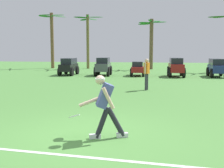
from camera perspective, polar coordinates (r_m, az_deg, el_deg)
The scene contains 13 objects.
ground_plane at distance 6.68m, azimuth -4.96°, elevation -10.25°, with size 80.00×80.00×0.00m, color #4F8B3E.
field_line_paint at distance 5.47m, azimuth -8.50°, elevation -14.19°, with size 25.36×0.10×0.01m, color white.
frisbee_thrower at distance 6.24m, azimuth -1.45°, elevation -3.90°, with size 1.13×0.48×1.42m.
frisbee_in_flight at distance 6.45m, azimuth -7.68°, elevation -6.46°, with size 0.34×0.34×0.10m.
teammate_near_sideline at distance 13.94m, azimuth 7.05°, elevation 2.60°, with size 0.29×0.49×1.56m.
parked_car_slot_a at distance 22.76m, azimuth -8.77°, elevation 3.65°, with size 1.21×2.43×1.34m.
parked_car_slot_b at distance 22.02m, azimuth -1.79°, elevation 3.67°, with size 1.28×2.40×1.40m.
parked_car_slot_c at distance 21.86m, azimuth 5.19°, elevation 3.16°, with size 1.21×2.25×1.10m.
parked_car_slot_d at distance 21.61m, azimuth 12.88°, elevation 3.45°, with size 1.25×2.39×1.40m.
parked_car_slot_e at distance 22.30m, azimuth 20.49°, elevation 3.23°, with size 1.15×2.40×1.34m.
palm_tree_far_left at distance 31.93m, azimuth -12.08°, elevation 9.55°, with size 2.96×3.44×6.03m.
palm_tree_left_of_centre at distance 30.52m, azimuth -4.93°, elevation 9.65°, with size 2.99×3.36×5.75m.
palm_tree_right_of_centre at distance 29.56m, azimuth 8.00°, elevation 8.94°, with size 3.01×3.38×5.16m.
Camera 1 is at (1.59, -6.19, 1.96)m, focal length 45.00 mm.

